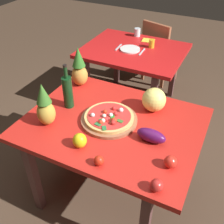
# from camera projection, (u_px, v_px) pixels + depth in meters

# --- Properties ---
(ground_plane) EXTENTS (10.00, 10.00, 0.00)m
(ground_plane) POSITION_uv_depth(u_px,v_px,m) (113.00, 186.00, 2.39)
(ground_plane) COLOR #4C3828
(display_table) EXTENTS (1.26, 0.98, 0.73)m
(display_table) POSITION_uv_depth(u_px,v_px,m) (113.00, 130.00, 2.00)
(display_table) COLOR brown
(display_table) RESTS_ON ground_plane
(background_table) EXTENTS (1.10, 0.88, 0.73)m
(background_table) POSITION_uv_depth(u_px,v_px,m) (133.00, 57.00, 3.03)
(background_table) COLOR brown
(background_table) RESTS_ON ground_plane
(dining_chair) EXTENTS (0.50, 0.50, 0.85)m
(dining_chair) POSITION_uv_depth(u_px,v_px,m) (159.00, 49.00, 3.57)
(dining_chair) COLOR #985C3E
(dining_chair) RESTS_ON ground_plane
(pizza_board) EXTENTS (0.41, 0.41, 0.02)m
(pizza_board) POSITION_uv_depth(u_px,v_px,m) (109.00, 120.00, 1.95)
(pizza_board) COLOR #985C3E
(pizza_board) RESTS_ON display_table
(pizza) EXTENTS (0.36, 0.36, 0.06)m
(pizza) POSITION_uv_depth(u_px,v_px,m) (109.00, 117.00, 1.93)
(pizza) COLOR #E7B264
(pizza) RESTS_ON pizza_board
(wine_bottle) EXTENTS (0.08, 0.08, 0.36)m
(wine_bottle) POSITION_uv_depth(u_px,v_px,m) (68.00, 91.00, 2.03)
(wine_bottle) COLOR #103517
(wine_bottle) RESTS_ON display_table
(pineapple_left) EXTENTS (0.14, 0.14, 0.35)m
(pineapple_left) POSITION_uv_depth(u_px,v_px,m) (79.00, 69.00, 2.28)
(pineapple_left) COLOR #C28736
(pineapple_left) RESTS_ON display_table
(pineapple_right) EXTENTS (0.13, 0.13, 0.33)m
(pineapple_right) POSITION_uv_depth(u_px,v_px,m) (45.00, 107.00, 1.85)
(pineapple_right) COLOR #B49637
(pineapple_right) RESTS_ON display_table
(melon) EXTENTS (0.18, 0.18, 0.18)m
(melon) POSITION_uv_depth(u_px,v_px,m) (154.00, 100.00, 2.02)
(melon) COLOR #F2DD6D
(melon) RESTS_ON display_table
(bell_pepper) EXTENTS (0.09, 0.09, 0.10)m
(bell_pepper) POSITION_uv_depth(u_px,v_px,m) (80.00, 141.00, 1.73)
(bell_pepper) COLOR yellow
(bell_pepper) RESTS_ON display_table
(eggplant) EXTENTS (0.20, 0.10, 0.09)m
(eggplant) POSITION_uv_depth(u_px,v_px,m) (151.00, 136.00, 1.77)
(eggplant) COLOR #51124D
(eggplant) RESTS_ON display_table
(tomato_by_bottle) EXTENTS (0.07, 0.07, 0.07)m
(tomato_by_bottle) POSITION_uv_depth(u_px,v_px,m) (157.00, 185.00, 1.46)
(tomato_by_bottle) COLOR red
(tomato_by_bottle) RESTS_ON display_table
(tomato_at_corner) EXTENTS (0.06, 0.06, 0.06)m
(tomato_at_corner) POSITION_uv_depth(u_px,v_px,m) (99.00, 161.00, 1.61)
(tomato_at_corner) COLOR red
(tomato_at_corner) RESTS_ON display_table
(tomato_near_board) EXTENTS (0.08, 0.08, 0.08)m
(tomato_near_board) POSITION_uv_depth(u_px,v_px,m) (171.00, 162.00, 1.59)
(tomato_near_board) COLOR red
(tomato_near_board) RESTS_ON display_table
(drinking_glass_juice) EXTENTS (0.06, 0.06, 0.09)m
(drinking_glass_juice) POSITION_uv_depth(u_px,v_px,m) (152.00, 44.00, 2.98)
(drinking_glass_juice) COLOR gold
(drinking_glass_juice) RESTS_ON background_table
(drinking_glass_water) EXTENTS (0.07, 0.07, 0.10)m
(drinking_glass_water) POSITION_uv_depth(u_px,v_px,m) (137.00, 32.00, 3.24)
(drinking_glass_water) COLOR silver
(drinking_glass_water) RESTS_ON background_table
(dinner_plate) EXTENTS (0.22, 0.22, 0.02)m
(dinner_plate) POSITION_uv_depth(u_px,v_px,m) (130.00, 49.00, 2.95)
(dinner_plate) COLOR white
(dinner_plate) RESTS_ON background_table
(fork_utensil) EXTENTS (0.03, 0.18, 0.01)m
(fork_utensil) POSITION_uv_depth(u_px,v_px,m) (118.00, 47.00, 3.00)
(fork_utensil) COLOR silver
(fork_utensil) RESTS_ON background_table
(knife_utensil) EXTENTS (0.02, 0.18, 0.01)m
(knife_utensil) POSITION_uv_depth(u_px,v_px,m) (142.00, 52.00, 2.90)
(knife_utensil) COLOR silver
(knife_utensil) RESTS_ON background_table
(napkin_folded) EXTENTS (0.15, 0.14, 0.01)m
(napkin_folded) POSITION_uv_depth(u_px,v_px,m) (148.00, 40.00, 3.16)
(napkin_folded) COLOR yellow
(napkin_folded) RESTS_ON background_table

